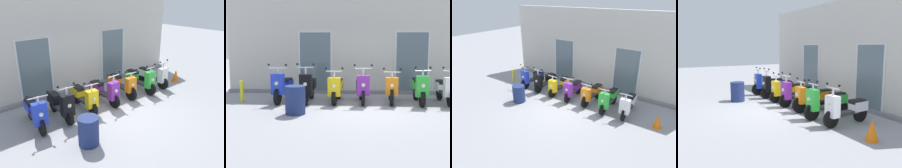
# 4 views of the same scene
# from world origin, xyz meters

# --- Properties ---
(ground_plane) EXTENTS (40.00, 40.00, 0.00)m
(ground_plane) POSITION_xyz_m (0.00, 0.00, 0.00)
(ground_plane) COLOR #939399
(storefront_facade) EXTENTS (10.20, 0.50, 3.96)m
(storefront_facade) POSITION_xyz_m (0.00, 3.01, 1.92)
(storefront_facade) COLOR beige
(storefront_facade) RESTS_ON ground_plane
(scooter_blue) EXTENTS (0.62, 1.60, 1.29)m
(scooter_blue) POSITION_xyz_m (-2.62, 1.04, 0.49)
(scooter_blue) COLOR black
(scooter_blue) RESTS_ON ground_plane
(scooter_black) EXTENTS (0.58, 1.54, 1.31)m
(scooter_black) POSITION_xyz_m (-1.78, 1.07, 0.49)
(scooter_black) COLOR black
(scooter_black) RESTS_ON ground_plane
(scooter_yellow) EXTENTS (0.57, 1.58, 1.19)m
(scooter_yellow) POSITION_xyz_m (-0.87, 1.13, 0.45)
(scooter_yellow) COLOR black
(scooter_yellow) RESTS_ON ground_plane
(scooter_purple) EXTENTS (0.59, 1.56, 1.29)m
(scooter_purple) POSITION_xyz_m (-0.05, 1.07, 0.49)
(scooter_purple) COLOR black
(scooter_purple) RESTS_ON ground_plane
(scooter_orange) EXTENTS (0.57, 1.64, 1.18)m
(scooter_orange) POSITION_xyz_m (0.90, 1.19, 0.47)
(scooter_orange) COLOR black
(scooter_orange) RESTS_ON ground_plane
(scooter_green) EXTENTS (0.51, 1.63, 1.24)m
(scooter_green) POSITION_xyz_m (1.77, 1.05, 0.49)
(scooter_green) COLOR black
(scooter_green) RESTS_ON ground_plane
(scooter_white) EXTENTS (0.54, 1.63, 1.23)m
(scooter_white) POSITION_xyz_m (2.59, 1.13, 0.47)
(scooter_white) COLOR black
(scooter_white) RESTS_ON ground_plane
(traffic_cone) EXTENTS (0.32, 0.32, 0.52)m
(traffic_cone) POSITION_xyz_m (3.83, 0.85, 0.26)
(traffic_cone) COLOR orange
(traffic_cone) RESTS_ON ground_plane
(trash_bin) EXTENTS (0.55, 0.55, 0.79)m
(trash_bin) POSITION_xyz_m (-1.88, -0.62, 0.39)
(trash_bin) COLOR navy
(trash_bin) RESTS_ON ground_plane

